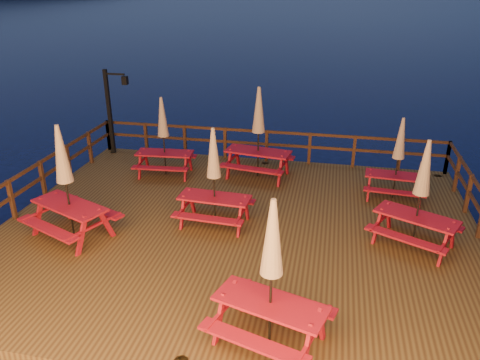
{
  "coord_description": "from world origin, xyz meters",
  "views": [
    {
      "loc": [
        2.14,
        -10.2,
        6.21
      ],
      "look_at": [
        -0.07,
        0.6,
        1.46
      ],
      "focal_mm": 35.0,
      "sensor_mm": 36.0,
      "label": 1
    }
  ],
  "objects": [
    {
      "name": "deck_piles",
      "position": [
        0.0,
        0.0,
        -0.3
      ],
      "size": [
        11.44,
        9.44,
        1.4
      ],
      "color": "#371A11",
      "rests_on": "ground"
    },
    {
      "name": "deck",
      "position": [
        0.0,
        0.0,
        0.2
      ],
      "size": [
        12.0,
        10.0,
        0.4
      ],
      "primitive_type": "cube",
      "color": "#402914",
      "rests_on": "ground"
    },
    {
      "name": "picnic_table_3",
      "position": [
        1.36,
        -3.85,
        1.83
      ],
      "size": [
        2.3,
        2.07,
        2.74
      ],
      "rotation": [
        0.0,
        0.0,
        -0.3
      ],
      "color": "maroon",
      "rests_on": "deck"
    },
    {
      "name": "ground",
      "position": [
        0.0,
        0.0,
        0.0
      ],
      "size": [
        500.0,
        500.0,
        0.0
      ],
      "primitive_type": "plane",
      "color": "black",
      "rests_on": "ground"
    },
    {
      "name": "picnic_table_2",
      "position": [
        -3.88,
        -1.19,
        1.87
      ],
      "size": [
        2.45,
        2.26,
        2.82
      ],
      "rotation": [
        0.0,
        0.0,
        -0.4
      ],
      "color": "maroon",
      "rests_on": "deck"
    },
    {
      "name": "picnic_table_0",
      "position": [
        4.23,
        -0.02,
        1.76
      ],
      "size": [
        2.32,
        2.18,
        2.63
      ],
      "rotation": [
        0.0,
        0.0,
        -0.47
      ],
      "color": "maroon",
      "rests_on": "deck"
    },
    {
      "name": "picnic_table_1",
      "position": [
        -0.06,
        3.42,
        1.89
      ],
      "size": [
        2.24,
        1.95,
        2.87
      ],
      "rotation": [
        0.0,
        0.0,
        -0.16
      ],
      "color": "maroon",
      "rests_on": "deck"
    },
    {
      "name": "picnic_table_5",
      "position": [
        4.02,
        2.63,
        1.63
      ],
      "size": [
        1.77,
        1.5,
        2.38
      ],
      "rotation": [
        0.0,
        0.0,
        -0.08
      ],
      "color": "maroon",
      "rests_on": "deck"
    },
    {
      "name": "picnic_table_4",
      "position": [
        -2.99,
        2.98,
        1.71
      ],
      "size": [
        1.87,
        1.58,
        2.53
      ],
      "rotation": [
        0.0,
        0.0,
        0.08
      ],
      "color": "maroon",
      "rests_on": "deck"
    },
    {
      "name": "lamp_post",
      "position": [
        -5.39,
        4.55,
        2.2
      ],
      "size": [
        0.85,
        0.18,
        3.0
      ],
      "color": "black",
      "rests_on": "deck"
    },
    {
      "name": "picnic_table_6",
      "position": [
        -0.62,
        0.08,
        1.74
      ],
      "size": [
        1.89,
        1.59,
        2.57
      ],
      "rotation": [
        0.0,
        0.0,
        -0.07
      ],
      "color": "maroon",
      "rests_on": "deck"
    },
    {
      "name": "railing",
      "position": [
        0.0,
        1.78,
        1.16
      ],
      "size": [
        11.8,
        9.75,
        1.1
      ],
      "color": "#371A11",
      "rests_on": "deck"
    }
  ]
}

